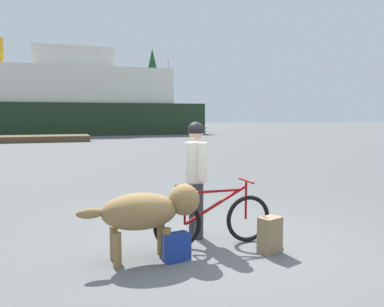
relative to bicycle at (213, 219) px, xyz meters
name	(u,v)px	position (x,y,z in m)	size (l,w,h in m)	color
ground_plane	(227,248)	(0.15, -0.14, -0.36)	(160.00, 160.00, 0.00)	#595B5B
bicycle	(213,219)	(0.00, 0.00, 0.00)	(1.70, 0.44, 0.88)	black
person_cyclist	(196,168)	(-0.08, 0.46, 0.64)	(0.32, 0.53, 1.68)	#333338
dog	(148,211)	(-0.94, -0.22, 0.25)	(1.51, 0.53, 0.91)	olive
backpack	(270,235)	(0.59, -0.50, -0.13)	(0.28, 0.20, 0.47)	#8C7251
handbag_pannier	(176,247)	(-0.63, -0.38, -0.20)	(0.32, 0.18, 0.34)	navy
ferry_boat	(43,102)	(-3.11, 33.89, 2.59)	(29.04, 7.13, 8.46)	#1E331E
sailboat_moored	(168,128)	(9.21, 35.87, 0.11)	(8.85, 2.48, 7.58)	silver
pine_tree_center	(88,84)	(2.18, 51.15, 5.61)	(4.25, 4.25, 9.54)	#4C331E
pine_tree_far_right	(152,78)	(11.22, 51.66, 6.73)	(3.72, 3.72, 11.25)	#4C331E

